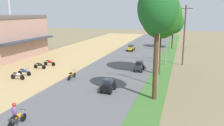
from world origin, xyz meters
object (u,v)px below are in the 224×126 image
object	(u,v)px
motorbike_ahead_second	(72,75)
streetlamp_near	(159,46)
median_tree_second	(161,16)
car_hatchback_charcoal	(139,66)
utility_pole_near	(184,34)
parked_motorbike_fifth	(50,62)
parked_motorbike_fourth	(40,65)
motorbike_foreground_rider	(16,115)
streetlamp_mid	(167,33)
parked_motorbike_second	(18,75)
streetlamp_far	(171,28)
car_sedan_yellow	(131,48)
car_hatchback_black	(108,85)
median_tree_nearest	(158,10)
median_tree_third	(173,22)
parked_motorbike_third	(24,71)
streetlamp_farthest	(174,24)

from	to	relation	value
motorbike_ahead_second	streetlamp_near	bearing A→B (deg)	1.81
median_tree_second	car_hatchback_charcoal	size ratio (longest dim) A/B	4.77
streetlamp_near	utility_pole_near	size ratio (longest dim) A/B	0.85
median_tree_second	utility_pole_near	distance (m)	7.26
parked_motorbike_fifth	utility_pole_near	bearing A→B (deg)	19.12
parked_motorbike_fourth	parked_motorbike_fifth	distance (m)	1.94
motorbike_foreground_rider	motorbike_ahead_second	distance (m)	11.14
median_tree_second	streetlamp_mid	size ratio (longest dim) A/B	1.21
parked_motorbike_second	car_hatchback_charcoal	xyz separation A→B (m)	(12.24, 7.69, 0.19)
streetlamp_far	streetlamp_near	bearing A→B (deg)	-90.00
parked_motorbike_fourth	car_sedan_yellow	bearing A→B (deg)	63.80
parked_motorbike_fifth	parked_motorbike_fourth	bearing A→B (deg)	-98.22
utility_pole_near	car_hatchback_black	xyz separation A→B (m)	(-6.59, -13.93, -3.64)
parked_motorbike_second	car_hatchback_black	bearing A→B (deg)	-4.27
median_tree_nearest	median_tree_second	world-z (taller)	median_tree_nearest
median_tree_second	streetlamp_near	xyz separation A→B (m)	(0.32, -4.60, -2.77)
streetlamp_near	streetlamp_mid	bearing A→B (deg)	90.00
parked_motorbike_fifth	median_tree_third	distance (m)	26.60
parked_motorbike_fourth	motorbike_ahead_second	size ratio (longest dim) A/B	1.00
median_tree_second	utility_pole_near	size ratio (longest dim) A/B	1.14
median_tree_third	motorbike_foreground_rider	distance (m)	38.19
parked_motorbike_fourth	motorbike_foreground_rider	distance (m)	16.07
parked_motorbike_third	streetlamp_near	size ratio (longest dim) A/B	0.25
parked_motorbike_second	streetlamp_mid	size ratio (longest dim) A/B	0.23
parked_motorbike_second	median_tree_second	xyz separation A→B (m)	(14.76, 6.89, 6.42)
streetlamp_mid	streetlamp_farthest	bearing A→B (deg)	90.00
median_tree_third	streetlamp_far	size ratio (longest dim) A/B	1.01
motorbike_ahead_second	median_tree_second	bearing A→B (deg)	28.33
streetlamp_mid	median_tree_second	bearing A→B (deg)	-93.25
utility_pole_near	car_hatchback_charcoal	xyz separation A→B (m)	(-5.22, -5.43, -3.64)
median_tree_nearest	streetlamp_near	distance (m)	5.06
parked_motorbike_fourth	car_sedan_yellow	xyz separation A→B (m)	(8.48, 17.24, 0.19)
motorbike_foreground_rider	streetlamp_near	bearing A→B (deg)	55.09
parked_motorbike_third	motorbike_ahead_second	world-z (taller)	motorbike_ahead_second
parked_motorbike_fourth	median_tree_third	distance (m)	28.30
streetlamp_mid	car_sedan_yellow	distance (m)	12.74
parked_motorbike_third	streetlamp_far	distance (m)	27.40
streetlamp_farthest	motorbike_ahead_second	size ratio (longest dim) A/B	4.40
parked_motorbike_fourth	motorbike_ahead_second	bearing A→B (deg)	-26.07
median_tree_third	car_hatchback_black	xyz separation A→B (m)	(-4.37, -28.80, -4.71)
parked_motorbike_second	streetlamp_near	world-z (taller)	streetlamp_near
streetlamp_farthest	car_hatchback_black	size ratio (longest dim) A/B	3.95
streetlamp_farthest	motorbike_ahead_second	bearing A→B (deg)	-104.81
streetlamp_near	motorbike_ahead_second	world-z (taller)	streetlamp_near
parked_motorbike_second	parked_motorbike_fourth	bearing A→B (deg)	96.43
parked_motorbike_third	parked_motorbike_fourth	world-z (taller)	same
parked_motorbike_fourth	streetlamp_near	world-z (taller)	streetlamp_near
parked_motorbike_fifth	streetlamp_farthest	size ratio (longest dim) A/B	0.23
parked_motorbike_fourth	utility_pole_near	size ratio (longest dim) A/B	0.21
median_tree_third	utility_pole_near	size ratio (longest dim) A/B	0.93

